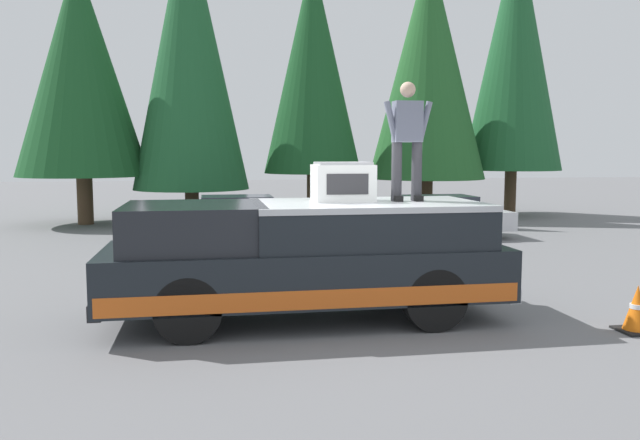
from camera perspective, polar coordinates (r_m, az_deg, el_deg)
The scene contains 12 objects.
ground_plane at distance 8.83m, azimuth 2.83°, elevation -9.35°, with size 90.00×90.00×0.00m, color slate.
pickup_truck at distance 8.94m, azimuth -1.30°, elevation -3.41°, with size 2.01×5.54×1.65m.
compressor_unit at distance 9.11m, azimuth 2.04°, elevation 3.43°, with size 0.65×0.84×0.56m.
person_on_truck_bed at distance 9.25m, azimuth 7.81°, elevation 7.29°, with size 0.29×0.72×1.69m.
parked_car_silver at distance 17.67m, azimuth 10.22°, elevation 0.27°, with size 1.64×4.10×1.16m.
parked_car_navy at distance 17.46m, azimuth -7.69°, elevation 0.24°, with size 1.64×4.10×1.16m.
traffic_cone at distance 9.40m, azimuth 26.49°, elevation -7.22°, with size 0.47×0.47×0.62m.
conifer_far_left at distance 25.08m, azimuth 17.02°, elevation 14.43°, with size 3.58×3.58×10.52m.
conifer_left at distance 23.20m, azimuth 9.63°, elevation 13.56°, with size 4.09×4.09×9.39m.
conifer_center_left at distance 22.06m, azimuth -0.68°, elevation 13.60°, with size 3.32×3.32×8.85m.
conifer_center_right at distance 21.76m, azimuth -11.66°, elevation 14.63°, with size 3.79×3.79×10.13m.
conifer_right at distance 22.16m, azimuth -20.68°, elevation 12.58°, with size 4.15×4.15×8.44m.
Camera 1 is at (-8.29, 1.89, 2.36)m, focal length 35.78 mm.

